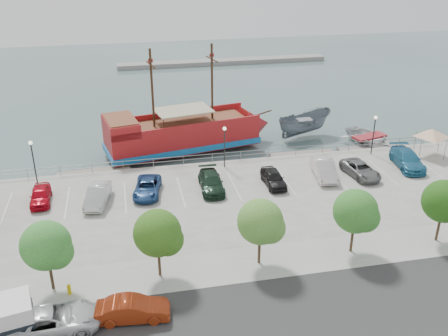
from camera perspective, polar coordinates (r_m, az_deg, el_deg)
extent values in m
plane|color=#3F5150|center=(45.06, 1.77, -4.40)|extent=(160.00, 160.00, 0.00)
cube|color=#303030|center=(31.96, 8.81, -16.57)|extent=(100.00, 8.00, 0.04)
cube|color=#959592|center=(36.38, 5.54, -10.53)|extent=(100.00, 4.00, 0.05)
cylinder|color=gray|center=(51.04, -0.24, 1.70)|extent=(50.00, 0.06, 0.06)
cylinder|color=gray|center=(51.20, -0.24, 1.29)|extent=(50.00, 0.06, 0.06)
cube|color=#969591|center=(97.60, -0.10, 12.05)|extent=(40.00, 3.00, 0.80)
cube|color=#A2171A|center=(55.89, -4.79, 3.75)|extent=(17.30, 8.32, 2.70)
cube|color=#1261A5|center=(56.21, -4.76, 2.91)|extent=(17.66, 8.69, 0.62)
cone|color=#A2171A|center=(59.17, 3.64, 5.00)|extent=(4.23, 5.53, 4.98)
cube|color=#A2171A|center=(53.60, -11.73, 4.73)|extent=(4.06, 5.70, 1.45)
cube|color=brown|center=(53.34, -11.80, 5.52)|extent=(3.78, 5.25, 0.12)
cube|color=brown|center=(55.55, -4.33, 5.17)|extent=(14.12, 7.10, 0.16)
cube|color=#A2171A|center=(57.54, -5.65, 6.15)|extent=(16.33, 3.43, 0.73)
cube|color=#A2171A|center=(53.07, -3.98, 4.59)|extent=(16.33, 3.43, 0.73)
cylinder|color=#382111|center=(55.32, -1.38, 9.72)|extent=(0.29, 0.29, 8.51)
cylinder|color=#382111|center=(53.29, -8.21, 8.88)|extent=(0.29, 0.29, 8.51)
cylinder|color=#382111|center=(54.70, -1.41, 12.34)|extent=(0.75, 3.08, 0.15)
cylinder|color=#382111|center=(52.65, -8.38, 11.59)|extent=(0.75, 3.08, 0.15)
cube|color=#B9AF87|center=(54.97, -4.69, 6.60)|extent=(6.67, 5.04, 0.12)
cylinder|color=#382111|center=(59.08, 4.31, 6.23)|extent=(2.57, 0.67, 0.61)
imported|color=slate|center=(60.98, 9.15, 4.80)|extent=(7.89, 4.82, 2.86)
imported|color=silver|center=(60.33, 16.24, 3.12)|extent=(6.28, 7.64, 1.38)
cube|color=gray|center=(52.26, -14.63, -0.67)|extent=(7.55, 2.99, 0.42)
cube|color=gray|center=(55.45, 9.01, 1.36)|extent=(7.16, 2.15, 0.41)
cube|color=gray|center=(58.66, 16.37, 1.97)|extent=(7.39, 2.87, 0.41)
cylinder|color=slate|center=(57.79, 21.02, 2.92)|extent=(0.09, 0.09, 2.09)
cylinder|color=slate|center=(58.42, 23.37, 2.75)|extent=(0.09, 0.09, 2.09)
cylinder|color=slate|center=(55.56, 21.51, 1.98)|extent=(0.09, 0.09, 2.09)
cylinder|color=slate|center=(56.21, 23.95, 1.81)|extent=(0.09, 0.09, 2.09)
pyramid|color=silver|center=(56.36, 22.77, 4.11)|extent=(5.10, 5.10, 0.85)
imported|color=silver|center=(31.84, -19.26, -16.21)|extent=(6.04, 3.19, 1.62)
imported|color=maroon|center=(31.57, -10.39, -15.61)|extent=(4.58, 1.98, 1.46)
cylinder|color=yellow|center=(34.59, -17.25, -13.21)|extent=(0.25, 0.25, 0.63)
sphere|color=yellow|center=(34.39, -17.32, -12.77)|extent=(0.27, 0.27, 0.27)
cylinder|color=black|center=(49.29, -20.88, 0.44)|extent=(0.12, 0.12, 4.00)
sphere|color=#FFF2CC|center=(48.52, -21.25, 2.70)|extent=(0.36, 0.36, 0.36)
cylinder|color=black|center=(49.46, 0.06, 2.24)|extent=(0.12, 0.12, 4.00)
sphere|color=#FFF2CC|center=(48.69, 0.06, 4.53)|extent=(0.36, 0.36, 0.36)
cylinder|color=black|center=(54.82, 16.68, 3.47)|extent=(0.12, 0.12, 4.00)
sphere|color=#FFF2CC|center=(54.13, 16.95, 5.54)|extent=(0.36, 0.36, 0.36)
cylinder|color=#473321|center=(34.93, -19.14, -11.49)|extent=(0.20, 0.20, 2.20)
sphere|color=#32722A|center=(33.67, -19.69, -8.32)|extent=(3.20, 3.20, 3.20)
sphere|color=#32722A|center=(33.54, -18.62, -9.11)|extent=(2.20, 2.20, 2.20)
cylinder|color=#473321|center=(34.52, -7.41, -10.61)|extent=(0.20, 0.20, 2.20)
sphere|color=#2E5717|center=(33.25, -7.62, -7.37)|extent=(3.20, 3.20, 3.20)
sphere|color=#2E5717|center=(33.24, -6.50, -8.13)|extent=(2.20, 2.20, 2.20)
cylinder|color=#473321|center=(35.51, 4.05, -9.32)|extent=(0.20, 0.20, 2.20)
sphere|color=#48762D|center=(34.28, 4.16, -6.13)|extent=(3.20, 3.20, 3.20)
sphere|color=#48762D|center=(34.39, 5.25, -6.84)|extent=(2.20, 2.20, 2.20)
cylinder|color=#473321|center=(37.80, 14.42, -7.82)|extent=(0.20, 0.20, 2.20)
sphere|color=#2F6925|center=(36.64, 14.80, -4.78)|extent=(3.20, 3.20, 3.20)
sphere|color=#2F6925|center=(36.86, 15.77, -5.43)|extent=(2.20, 2.20, 2.20)
cylinder|color=#473321|center=(41.16, 23.29, -6.33)|extent=(0.20, 0.20, 2.20)
sphere|color=#1F4A12|center=(40.10, 23.83, -3.50)|extent=(3.20, 3.20, 3.20)
imported|color=#B50616|center=(46.14, -20.25, -2.93)|extent=(1.80, 4.17, 1.40)
imported|color=#BDBDBD|center=(44.52, -14.25, -3.03)|extent=(2.47, 4.85, 1.53)
imported|color=navy|center=(45.21, -8.76, -2.21)|extent=(3.05, 5.10, 1.33)
imported|color=#172E1F|center=(45.48, -1.48, -1.64)|extent=(2.22, 5.09, 1.46)
imported|color=black|center=(46.53, 5.68, -1.14)|extent=(1.74, 4.23, 1.44)
imported|color=silver|center=(48.84, 11.37, -0.07)|extent=(2.51, 5.27, 1.67)
imported|color=slate|center=(49.85, 15.33, -0.17)|extent=(2.82, 5.06, 1.34)
imported|color=teal|center=(53.25, 20.22, 0.94)|extent=(3.13, 5.87, 1.62)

